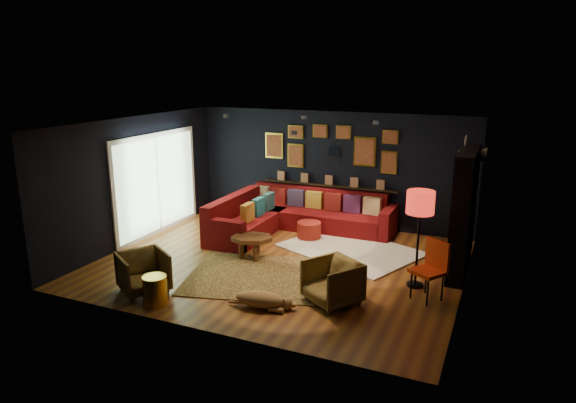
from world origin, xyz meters
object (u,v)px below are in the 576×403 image
at_px(dog, 260,296).
at_px(sectional, 289,217).
at_px(armchair_left, 143,270).
at_px(floor_lamp, 420,207).
at_px(armchair_right, 333,280).
at_px(pouf, 309,230).
at_px(gold_stool, 155,290).
at_px(orange_chair, 432,265).
at_px(coffee_table, 252,240).

bearing_deg(dog, sectional, 98.78).
distance_m(armchair_left, floor_lamp, 4.60).
relative_size(sectional, armchair_right, 4.51).
distance_m(pouf, gold_stool, 3.99).
bearing_deg(floor_lamp, pouf, 148.39).
distance_m(sectional, gold_stool, 4.18).
bearing_deg(pouf, orange_chair, -34.46).
relative_size(coffee_table, armchair_left, 1.32).
height_order(pouf, gold_stool, gold_stool).
bearing_deg(pouf, sectional, 152.56).
bearing_deg(coffee_table, pouf, 68.95).
xyz_separation_m(armchair_right, dog, (-0.95, -0.60, -0.19)).
height_order(sectional, armchair_right, sectional).
height_order(pouf, dog, pouf).
bearing_deg(coffee_table, floor_lamp, -0.80).
relative_size(coffee_table, gold_stool, 2.12).
distance_m(coffee_table, armchair_right, 2.35).
bearing_deg(gold_stool, floor_lamp, 32.91).
bearing_deg(armchair_left, floor_lamp, -30.72).
height_order(armchair_right, dog, armchair_right).
bearing_deg(floor_lamp, sectional, 149.16).
distance_m(orange_chair, floor_lamp, 0.95).
xyz_separation_m(sectional, orange_chair, (3.41, -2.24, 0.24)).
bearing_deg(sectional, armchair_left, -103.11).
xyz_separation_m(armchair_right, floor_lamp, (1.07, 1.15, 1.00)).
relative_size(sectional, coffee_table, 3.49).
distance_m(pouf, dog, 3.34).
relative_size(armchair_left, orange_chair, 0.78).
distance_m(pouf, armchair_right, 3.07).
bearing_deg(sectional, orange_chair, -33.31).
bearing_deg(pouf, dog, -81.39).
xyz_separation_m(orange_chair, dog, (-2.31, -1.37, -0.37)).
height_order(pouf, armchair_left, armchair_left).
xyz_separation_m(orange_chair, floor_lamp, (-0.30, 0.38, 0.82)).
bearing_deg(orange_chair, armchair_right, -117.74).
xyz_separation_m(sectional, pouf, (0.59, -0.31, -0.12)).
relative_size(sectional, orange_chair, 3.60).
xyz_separation_m(coffee_table, orange_chair, (3.39, -0.42, 0.20)).
relative_size(coffee_table, dog, 0.91).
xyz_separation_m(armchair_left, orange_chair, (4.31, 1.62, 0.19)).
height_order(gold_stool, dog, gold_stool).
relative_size(coffee_table, pouf, 1.92).
height_order(armchair_left, floor_lamp, floor_lamp).
bearing_deg(orange_chair, coffee_table, -154.20).
bearing_deg(orange_chair, pouf, 178.47).
relative_size(armchair_right, dog, 0.71).
xyz_separation_m(sectional, gold_stool, (-0.44, -4.16, -0.09)).
bearing_deg(armchair_left, sectional, 19.67).
bearing_deg(armchair_right, pouf, 151.63).
distance_m(armchair_right, gold_stool, 2.74).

